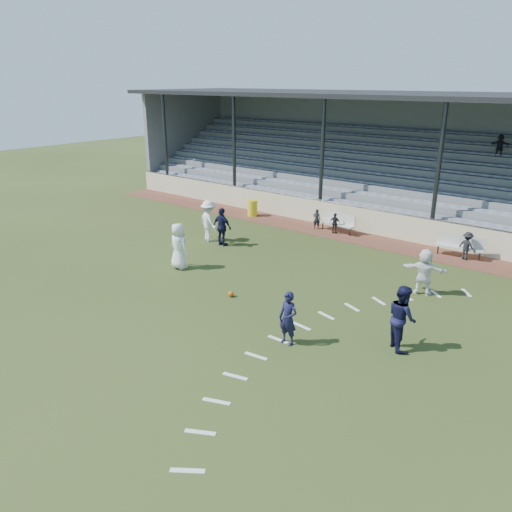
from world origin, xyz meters
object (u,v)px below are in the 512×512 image
at_px(player_white_lead, 179,246).
at_px(player_navy_lead, 288,318).
at_px(bench_right, 460,244).
at_px(bench_left, 338,221).
at_px(trash_bin, 253,208).
at_px(football, 231,294).

distance_m(player_white_lead, player_navy_lead, 7.35).
bearing_deg(bench_right, player_white_lead, -141.38).
height_order(bench_left, player_white_lead, player_white_lead).
height_order(bench_left, player_navy_lead, player_navy_lead).
xyz_separation_m(bench_left, trash_bin, (-5.26, -0.29, -0.12)).
bearing_deg(football, bench_left, 96.72).
bearing_deg(player_white_lead, player_navy_lead, 166.76).
bearing_deg(football, player_navy_lead, -22.58).
bearing_deg(player_navy_lead, player_white_lead, 162.05).
bearing_deg(bench_left, bench_right, 8.45).
bearing_deg(bench_right, bench_left, 173.63).
distance_m(bench_left, player_navy_lead, 11.68).
relative_size(bench_left, trash_bin, 2.30).
relative_size(bench_right, player_navy_lead, 1.26).
relative_size(bench_left, bench_right, 1.00).
bearing_deg(bench_right, player_navy_lead, -104.30).
relative_size(bench_right, football, 9.92).
relative_size(bench_left, player_white_lead, 1.08).
distance_m(trash_bin, football, 11.03).
bearing_deg(player_white_lead, football, 171.63).
xyz_separation_m(bench_right, trash_bin, (-11.27, -0.33, -0.12)).
relative_size(bench_left, football, 9.94).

